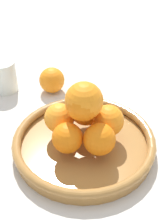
{
  "coord_description": "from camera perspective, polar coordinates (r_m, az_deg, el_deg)",
  "views": [
    {
      "loc": [
        0.47,
        0.21,
        0.5
      ],
      "look_at": [
        0.0,
        0.0,
        0.11
      ],
      "focal_mm": 50.0,
      "sensor_mm": 36.0,
      "label": 1
    }
  ],
  "objects": [
    {
      "name": "drinking_glass",
      "position": [
        0.91,
        -14.39,
        6.32
      ],
      "size": [
        0.07,
        0.07,
        0.09
      ],
      "primitive_type": "cylinder",
      "color": "silver",
      "rests_on": "ground_plane"
    },
    {
      "name": "ground_plane",
      "position": [
        0.72,
        0.0,
        -6.74
      ],
      "size": [
        4.0,
        4.0,
        0.0
      ],
      "primitive_type": "plane",
      "color": "beige"
    },
    {
      "name": "fruit_bowl",
      "position": [
        0.7,
        0.0,
        -5.62
      ],
      "size": [
        0.32,
        0.32,
        0.04
      ],
      "color": "#A57238",
      "rests_on": "ground_plane"
    },
    {
      "name": "stray_orange",
      "position": [
        0.89,
        -5.89,
        5.82
      ],
      "size": [
        0.07,
        0.07,
        0.07
      ],
      "primitive_type": "sphere",
      "color": "orange",
      "rests_on": "ground_plane"
    },
    {
      "name": "orange_pile",
      "position": [
        0.66,
        0.17,
        -0.7
      ],
      "size": [
        0.17,
        0.17,
        0.14
      ],
      "color": "orange",
      "rests_on": "fruit_bowl"
    }
  ]
}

